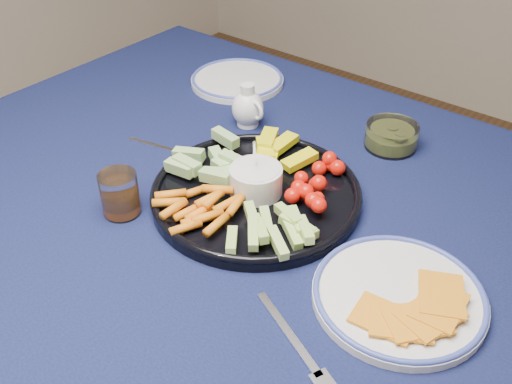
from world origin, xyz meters
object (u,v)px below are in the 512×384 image
Objects in this scene: crudite_platter at (255,189)px; cheese_plate at (399,294)px; creamer_pitcher at (248,108)px; dining_table at (306,264)px; pickle_bowl at (391,137)px; juice_tumbler at (120,196)px; side_plate_extra at (237,80)px.

crudite_platter is 0.32m from cheese_plate.
crudite_platter is 3.94× the size of creamer_pitcher.
dining_table is 0.23m from cheese_plate.
dining_table is at bearing -1.71° from crudite_platter.
crudite_platter is 0.27m from creamer_pitcher.
cheese_plate is (0.20, -0.06, 0.10)m from dining_table.
pickle_bowl is at bearing 21.40° from creamer_pitcher.
juice_tumbler reaches higher than dining_table.
juice_tumbler is at bearing -166.76° from cheese_plate.
side_plate_extra is at bearing 107.93° from juice_tumbler.
juice_tumbler reaches higher than side_plate_extra.
side_plate_extra is at bearing 136.39° from creamer_pitcher.
side_plate_extra is at bearing 142.30° from dining_table.
cheese_plate is (0.21, -0.37, -0.01)m from pickle_bowl.
cheese_plate is 3.22× the size of juice_tumbler.
crudite_platter is at bearing 47.45° from juice_tumbler.
cheese_plate is at bearing 13.24° from juice_tumbler.
crudite_platter is 1.49× the size of cheese_plate.
juice_tumbler is (-0.28, -0.17, 0.12)m from dining_table.
creamer_pitcher is at bearing -158.60° from pickle_bowl.
side_plate_extra is at bearing 133.65° from crudite_platter.
creamer_pitcher reaches higher than side_plate_extra.
side_plate_extra is (-0.17, 0.51, -0.02)m from juice_tumbler.
cheese_plate is at bearing -10.89° from crudite_platter.
juice_tumbler is at bearing -132.55° from crudite_platter.
pickle_bowl is 0.47× the size of side_plate_extra.
dining_table is 0.33m from pickle_bowl.
dining_table is at bearing -34.35° from creamer_pitcher.
pickle_bowl is 0.43m from side_plate_extra.
pickle_bowl is at bearing -3.86° from side_plate_extra.
pickle_bowl reaches higher than cheese_plate.
cheese_plate is 0.75m from side_plate_extra.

